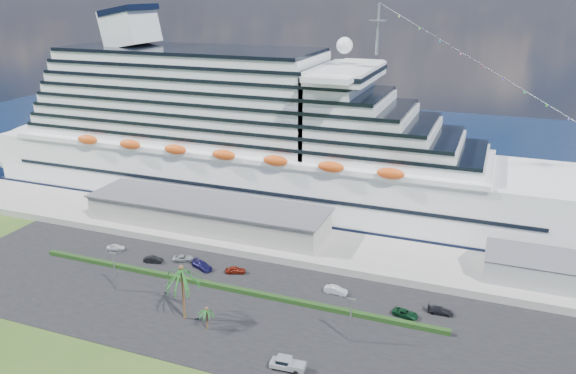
% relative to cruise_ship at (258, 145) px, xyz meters
% --- Properties ---
extents(ground, '(420.00, 420.00, 0.00)m').
position_rel_cruise_ship_xyz_m(ground, '(21.53, -64.00, -16.69)').
color(ground, '#2B4918').
rests_on(ground, ground).
extents(asphalt_lot, '(140.00, 38.00, 0.12)m').
position_rel_cruise_ship_xyz_m(asphalt_lot, '(21.53, -53.00, -16.63)').
color(asphalt_lot, black).
rests_on(asphalt_lot, ground).
extents(wharf, '(240.00, 20.00, 1.80)m').
position_rel_cruise_ship_xyz_m(wharf, '(21.53, -24.00, -15.79)').
color(wharf, gray).
rests_on(wharf, ground).
extents(water, '(420.00, 160.00, 0.02)m').
position_rel_cruise_ship_xyz_m(water, '(21.53, 66.00, -16.68)').
color(water, '#0B1931').
rests_on(water, ground).
extents(cruise_ship, '(191.00, 38.00, 54.00)m').
position_rel_cruise_ship_xyz_m(cruise_ship, '(0.00, 0.00, 0.00)').
color(cruise_ship, silver).
rests_on(cruise_ship, ground).
extents(terminal_building, '(61.00, 15.00, 6.30)m').
position_rel_cruise_ship_xyz_m(terminal_building, '(-3.47, -24.00, -11.68)').
color(terminal_building, gray).
rests_on(terminal_building, wharf).
extents(port_shed, '(24.00, 12.31, 7.37)m').
position_rel_cruise_ship_xyz_m(port_shed, '(73.53, -24.00, -12.30)').
color(port_shed, gray).
rests_on(port_shed, wharf).
extents(hedge, '(88.00, 1.10, 0.90)m').
position_rel_cruise_ship_xyz_m(hedge, '(13.53, -48.00, -16.12)').
color(hedge, black).
rests_on(hedge, asphalt_lot).
extents(lamp_post_left, '(1.60, 0.35, 8.27)m').
position_rel_cruise_ship_xyz_m(lamp_post_left, '(-6.47, -56.00, -11.35)').
color(lamp_post_left, gray).
rests_on(lamp_post_left, asphalt_lot).
extents(lamp_post_right, '(1.60, 0.35, 8.27)m').
position_rel_cruise_ship_xyz_m(lamp_post_right, '(41.53, -56.00, -11.35)').
color(lamp_post_right, gray).
rests_on(lamp_post_right, asphalt_lot).
extents(palm_tall, '(8.82, 8.82, 11.13)m').
position_rel_cruise_ship_xyz_m(palm_tall, '(11.53, -60.00, -7.49)').
color(palm_tall, '#47301E').
rests_on(palm_tall, ground).
extents(palm_short, '(3.53, 3.53, 4.56)m').
position_rel_cruise_ship_xyz_m(palm_short, '(17.03, -61.50, -13.03)').
color(palm_short, '#47301E').
rests_on(palm_short, ground).
extents(parked_car_0, '(4.37, 2.96, 1.38)m').
position_rel_cruise_ship_xyz_m(parked_car_0, '(-18.10, -40.87, -15.88)').
color(parked_car_0, silver).
rests_on(parked_car_0, asphalt_lot).
extents(parked_car_1, '(4.42, 2.39, 1.38)m').
position_rel_cruise_ship_xyz_m(parked_car_1, '(-6.47, -43.11, -15.88)').
color(parked_car_1, black).
rests_on(parked_car_1, asphalt_lot).
extents(parked_car_2, '(5.04, 3.73, 1.27)m').
position_rel_cruise_ship_xyz_m(parked_car_2, '(-0.74, -40.05, -15.94)').
color(parked_car_2, '#999DA1').
rests_on(parked_car_2, asphalt_lot).
extents(parked_car_3, '(5.88, 4.20, 1.58)m').
position_rel_cruise_ship_xyz_m(parked_car_3, '(4.91, -41.79, -15.78)').
color(parked_car_3, '#161344').
rests_on(parked_car_3, asphalt_lot).
extents(parked_car_4, '(4.65, 3.23, 1.47)m').
position_rel_cruise_ship_xyz_m(parked_car_4, '(12.56, -41.03, -15.84)').
color(parked_car_4, maroon).
rests_on(parked_car_4, asphalt_lot).
extents(parked_car_5, '(4.68, 1.81, 1.52)m').
position_rel_cruise_ship_xyz_m(parked_car_5, '(34.80, -41.61, -15.81)').
color(parked_car_5, silver).
rests_on(parked_car_5, asphalt_lot).
extents(parked_car_6, '(5.13, 3.19, 1.32)m').
position_rel_cruise_ship_xyz_m(parked_car_6, '(49.08, -44.96, -15.91)').
color(parked_car_6, '#0C331A').
rests_on(parked_car_6, asphalt_lot).
extents(parked_car_7, '(4.69, 1.99, 1.35)m').
position_rel_cruise_ship_xyz_m(parked_car_7, '(54.94, -41.69, -15.90)').
color(parked_car_7, black).
rests_on(parked_car_7, asphalt_lot).
extents(pickup_truck, '(5.78, 2.44, 2.00)m').
position_rel_cruise_ship_xyz_m(pickup_truck, '(34.27, -66.90, -15.48)').
color(pickup_truck, black).
rests_on(pickup_truck, asphalt_lot).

